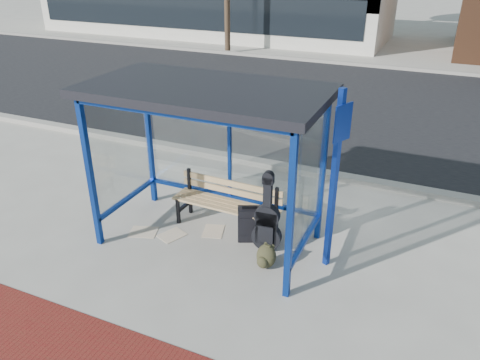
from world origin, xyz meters
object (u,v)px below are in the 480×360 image
at_px(guitar_bag, 267,224).
at_px(backpack, 266,257).
at_px(bench, 227,201).
at_px(suitcase, 249,224).

bearing_deg(guitar_bag, backpack, -75.80).
relative_size(bench, guitar_bag, 1.46).
distance_m(bench, guitar_bag, 0.87).
xyz_separation_m(bench, suitcase, (0.46, -0.21, -0.19)).
bearing_deg(guitar_bag, suitcase, 153.71).
bearing_deg(suitcase, bench, 131.59).
relative_size(bench, suitcase, 2.95).
xyz_separation_m(suitcase, backpack, (0.48, -0.54, -0.11)).
relative_size(guitar_bag, backpack, 3.45).
distance_m(guitar_bag, suitcase, 0.40).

